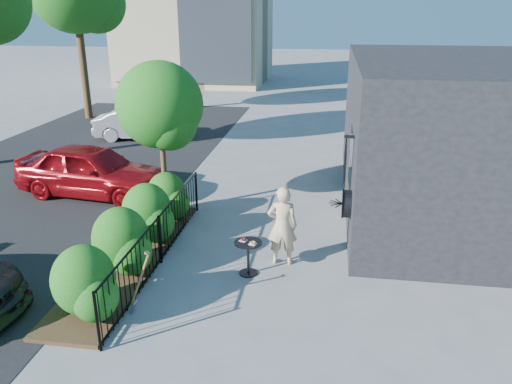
% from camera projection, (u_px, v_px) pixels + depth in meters
% --- Properties ---
extents(ground, '(120.00, 120.00, 0.00)m').
position_uv_depth(ground, '(229.00, 268.00, 10.61)').
color(ground, gray).
rests_on(ground, ground).
extents(shop_building, '(6.22, 9.00, 4.00)m').
position_uv_depth(shop_building, '(463.00, 135.00, 13.31)').
color(shop_building, black).
rests_on(shop_building, ground).
extents(fence, '(0.05, 6.05, 1.10)m').
position_uv_depth(fence, '(160.00, 239.00, 10.62)').
color(fence, black).
rests_on(fence, ground).
extents(planting_bed, '(1.30, 6.00, 0.08)m').
position_uv_depth(planting_bed, '(131.00, 259.00, 10.90)').
color(planting_bed, '#382616').
rests_on(planting_bed, ground).
extents(shrubs, '(1.10, 5.60, 1.24)m').
position_uv_depth(shrubs, '(134.00, 229.00, 10.75)').
color(shrubs, '#175B14').
rests_on(shrubs, ground).
extents(patio_tree, '(2.20, 2.20, 3.94)m').
position_uv_depth(patio_tree, '(162.00, 111.00, 12.52)').
color(patio_tree, '#3F2B19').
rests_on(patio_tree, ground).
extents(street, '(9.00, 30.00, 0.01)m').
position_uv_depth(street, '(12.00, 199.00, 14.37)').
color(street, black).
rests_on(street, ground).
extents(cafe_table, '(0.57, 0.57, 0.77)m').
position_uv_depth(cafe_table, '(248.00, 252.00, 10.20)').
color(cafe_table, black).
rests_on(cafe_table, ground).
extents(woman, '(0.67, 0.46, 1.75)m').
position_uv_depth(woman, '(282.00, 226.00, 10.50)').
color(woman, '#D2B088').
rests_on(woman, ground).
extents(shovel, '(0.45, 0.16, 1.27)m').
position_uv_depth(shovel, '(139.00, 285.00, 8.86)').
color(shovel, brown).
rests_on(shovel, ground).
extents(car_red, '(4.62, 2.34, 1.51)m').
position_uv_depth(car_red, '(92.00, 170.00, 14.47)').
color(car_red, maroon).
rests_on(car_red, ground).
extents(car_silver, '(4.08, 1.97, 1.29)m').
position_uv_depth(car_silver, '(143.00, 124.00, 20.81)').
color(car_silver, '#A7A7AC').
rests_on(car_silver, ground).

